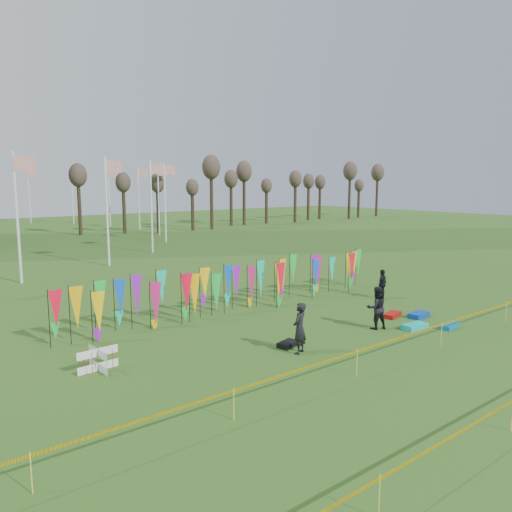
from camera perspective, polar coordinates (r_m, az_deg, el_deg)
ground at (r=19.38m, az=11.72°, el=-10.38°), size 160.00×160.00×0.00m
banner_row at (r=24.37m, az=-1.13°, el=-3.13°), size 18.64×0.64×2.18m
caution_tape_near at (r=18.03m, az=15.37°, el=-9.36°), size 26.00×0.02×0.90m
tree_line at (r=72.31m, az=1.24°, el=8.50°), size 53.92×1.92×7.84m
box_kite at (r=17.58m, az=-17.61°, el=-11.23°), size 0.72×0.72×0.80m
person_left at (r=18.34m, az=5.00°, el=-8.22°), size 0.84×0.74×1.89m
person_mid at (r=21.85m, az=13.59°, el=-5.77°), size 1.03×0.85×1.83m
person_right at (r=27.50m, az=14.24°, el=-3.12°), size 1.04×0.78×1.59m
kite_bag_turquoise at (r=22.46m, az=17.69°, el=-7.67°), size 1.17×0.66×0.23m
kite_bag_blue at (r=24.37m, az=18.12°, el=-6.42°), size 1.12×0.65×0.23m
kite_bag_red at (r=24.08m, az=15.30°, el=-6.51°), size 1.17×0.74×0.20m
kite_bag_black at (r=19.28m, az=3.67°, el=-10.01°), size 0.94×0.68×0.20m
kite_bag_teal at (r=23.05m, az=21.23°, el=-7.47°), size 1.05×0.58×0.19m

